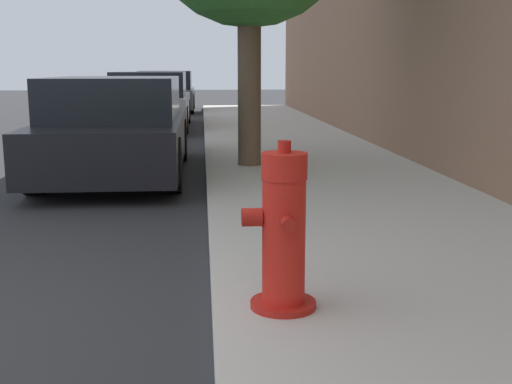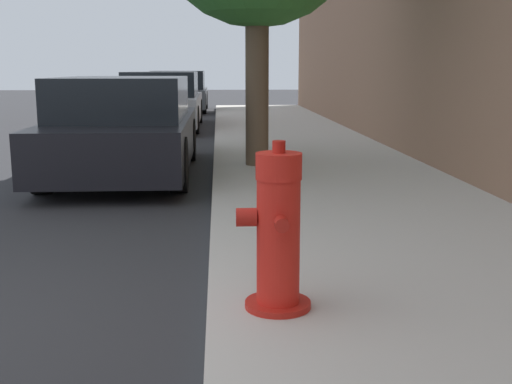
{
  "view_description": "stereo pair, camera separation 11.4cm",
  "coord_description": "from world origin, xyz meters",
  "px_view_note": "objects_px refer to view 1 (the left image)",
  "views": [
    {
      "loc": [
        1.66,
        -3.03,
        1.43
      ],
      "look_at": [
        2.04,
        1.53,
        0.54
      ],
      "focal_mm": 45.0,
      "sensor_mm": 36.0,
      "label": 1
    },
    {
      "loc": [
        1.78,
        -3.04,
        1.43
      ],
      "look_at": [
        2.04,
        1.53,
        0.54
      ],
      "focal_mm": 45.0,
      "sensor_mm": 36.0,
      "label": 2
    }
  ],
  "objects_px": {
    "fire_hydrant": "(283,233)",
    "parked_car_near": "(117,128)",
    "parked_car_mid": "(151,101)",
    "parked_car_far": "(166,92)"
  },
  "relations": [
    {
      "from": "parked_car_near",
      "to": "parked_car_far",
      "type": "relative_size",
      "value": 1.0
    },
    {
      "from": "fire_hydrant",
      "to": "parked_car_far",
      "type": "relative_size",
      "value": 0.22
    },
    {
      "from": "fire_hydrant",
      "to": "parked_car_near",
      "type": "bearing_deg",
      "value": 106.39
    },
    {
      "from": "parked_car_near",
      "to": "parked_car_mid",
      "type": "bearing_deg",
      "value": 90.64
    },
    {
      "from": "parked_car_near",
      "to": "fire_hydrant",
      "type": "bearing_deg",
      "value": -73.61
    },
    {
      "from": "fire_hydrant",
      "to": "parked_car_mid",
      "type": "relative_size",
      "value": 0.2
    },
    {
      "from": "parked_car_near",
      "to": "parked_car_mid",
      "type": "relative_size",
      "value": 0.94
    },
    {
      "from": "fire_hydrant",
      "to": "parked_car_far",
      "type": "xyz_separation_m",
      "value": [
        -1.6,
        18.31,
        0.1
      ]
    },
    {
      "from": "parked_car_mid",
      "to": "parked_car_far",
      "type": "distance_m",
      "value": 6.16
    },
    {
      "from": "fire_hydrant",
      "to": "parked_car_near",
      "type": "height_order",
      "value": "parked_car_near"
    }
  ]
}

